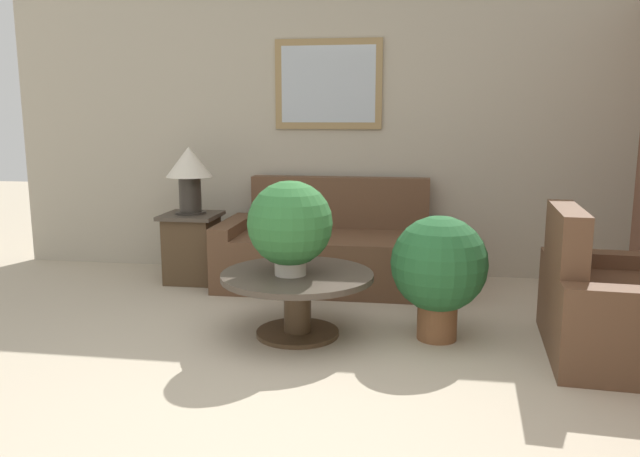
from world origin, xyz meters
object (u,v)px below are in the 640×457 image
armchair (619,310)px  potted_plant_on_table (290,225)px  couch_main (335,252)px  table_lamp (189,170)px  potted_plant_floor (439,268)px  coffee_table (297,290)px  side_table (192,247)px

armchair → potted_plant_on_table: 2.13m
couch_main → table_lamp: (-1.28, -0.08, 0.71)m
potted_plant_on_table → armchair: bearing=-0.3°
armchair → potted_plant_floor: (-1.10, 0.13, 0.20)m
coffee_table → potted_plant_floor: 0.96m
coffee_table → potted_plant_floor: bearing=4.2°
coffee_table → potted_plant_on_table: 0.46m
armchair → table_lamp: bearing=72.5°
couch_main → potted_plant_on_table: bearing=-95.0°
coffee_table → side_table: bearing=134.0°
side_table → table_lamp: (0.00, -0.00, 0.69)m
couch_main → side_table: (-1.28, -0.08, 0.02)m
side_table → potted_plant_floor: (2.14, -1.17, 0.18)m
armchair → coffee_table: bearing=92.7°
side_table → table_lamp: table_lamp is taller
potted_plant_on_table → potted_plant_floor: bearing=7.0°
table_lamp → couch_main: bearing=3.5°
couch_main → side_table: bearing=-176.5°
side_table → potted_plant_on_table: 1.80m
couch_main → table_lamp: size_ratio=3.36×
couch_main → potted_plant_floor: (0.85, -1.25, 0.20)m
armchair → side_table: 3.49m
armchair → coffee_table: 2.04m
couch_main → side_table: size_ratio=3.22×
side_table → potted_plant_floor: potted_plant_floor is taller
coffee_table → armchair: bearing=-1.7°
coffee_table → potted_plant_on_table: size_ratio=1.64×
coffee_table → potted_plant_floor: size_ratio=1.23×
potted_plant_floor → coffee_table: bearing=-175.8°
table_lamp → side_table: bearing=116.6°
armchair → coffee_table: (-2.04, 0.06, 0.02)m
coffee_table → side_table: side_table is taller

